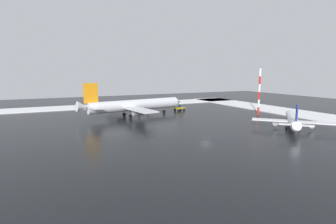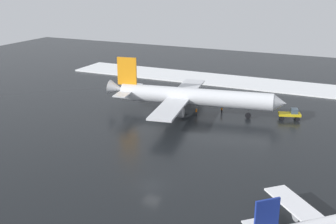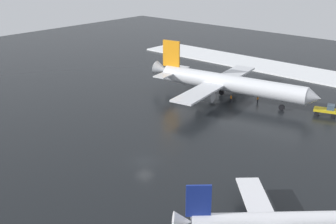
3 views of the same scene
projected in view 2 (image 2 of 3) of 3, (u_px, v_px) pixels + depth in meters
ground_plane at (152, 186)px, 62.04m from camera, size 240.00×240.00×0.00m
snow_bank_right at (257, 84)px, 119.95m from camera, size 14.00×116.00×0.39m
airplane_foreground_jet at (190, 97)px, 93.43m from camera, size 33.66×40.33×12.00m
pushback_tug at (291, 114)px, 90.36m from camera, size 3.52×5.05×2.50m
ground_crew_near_tug at (196, 111)px, 92.96m from camera, size 0.36×0.36×1.71m
ground_crew_beside_wing at (222, 110)px, 94.18m from camera, size 0.36×0.36×1.71m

